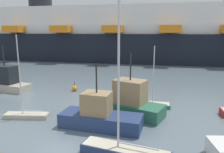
{
  "coord_description": "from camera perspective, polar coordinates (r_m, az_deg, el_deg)",
  "views": [
    {
      "loc": [
        6.81,
        -13.76,
        8.57
      ],
      "look_at": [
        0.0,
        15.49,
        2.37
      ],
      "focal_mm": 35.8,
      "sensor_mm": 36.0,
      "label": 1
    }
  ],
  "objects": [
    {
      "name": "ground_plane",
      "position": [
        17.58,
        -12.1,
        -17.78
      ],
      "size": [
        600.0,
        600.0,
        0.0
      ],
      "primitive_type": "plane",
      "color": "slate"
    },
    {
      "name": "sailboat_0",
      "position": [
        24.17,
        -21.05,
        -8.97
      ],
      "size": [
        4.51,
        2.02,
        8.22
      ],
      "rotation": [
        0.0,
        0.0,
        3.34
      ],
      "color": "#BCB29E",
      "rests_on": "ground_plane"
    },
    {
      "name": "sailboat_3",
      "position": [
        26.21,
        9.46,
        -6.85
      ],
      "size": [
        4.78,
        1.53,
        6.94
      ],
      "rotation": [
        0.0,
        0.0,
        0.02
      ],
      "color": "#2D6B51",
      "rests_on": "ground_plane"
    },
    {
      "name": "sailboat_5",
      "position": [
        16.12,
        3.28,
        -18.0
      ],
      "size": [
        6.42,
        2.42,
        12.29
      ],
      "rotation": [
        0.0,
        0.0,
        2.98
      ],
      "color": "navy",
      "rests_on": "ground_plane"
    },
    {
      "name": "fishing_boat_0",
      "position": [
        23.25,
        4.06,
        -6.53
      ],
      "size": [
        8.14,
        5.02,
        6.37
      ],
      "rotation": [
        0.0,
        0.0,
        -0.32
      ],
      "color": "#2D6B51",
      "rests_on": "ground_plane"
    },
    {
      "name": "fishing_boat_1",
      "position": [
        36.22,
        -25.75,
        -1.08
      ],
      "size": [
        8.55,
        3.72,
        6.51
      ],
      "rotation": [
        0.0,
        0.0,
        -0.15
      ],
      "color": "#BCB29E",
      "rests_on": "ground_plane"
    },
    {
      "name": "fishing_boat_3",
      "position": [
        20.28,
        -3.15,
        -9.97
      ],
      "size": [
        7.46,
        2.97,
        5.79
      ],
      "rotation": [
        0.0,
        0.0,
        3.09
      ],
      "color": "navy",
      "rests_on": "ground_plane"
    },
    {
      "name": "channel_buoy_1",
      "position": [
        32.71,
        -9.51,
        -2.97
      ],
      "size": [
        0.78,
        0.78,
        1.39
      ],
      "color": "orange",
      "rests_on": "ground_plane"
    },
    {
      "name": "cruise_ship",
      "position": [
        67.51,
        1.79,
        10.35
      ],
      "size": [
        140.24,
        24.38,
        22.24
      ],
      "rotation": [
        0.0,
        0.0,
        0.02
      ],
      "color": "black",
      "rests_on": "ground_plane"
    }
  ]
}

